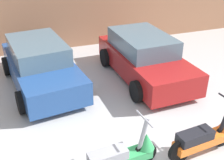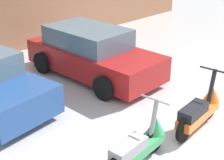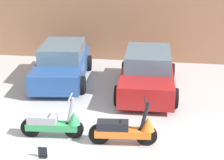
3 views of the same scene
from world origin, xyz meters
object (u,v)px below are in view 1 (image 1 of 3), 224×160
at_px(car_rear_left, 41,65).
at_px(car_rear_center, 144,57).
at_px(scooter_front_right, 207,136).
at_px(scooter_front_left, 123,155).

relative_size(car_rear_left, car_rear_center, 1.01).
bearing_deg(scooter_front_right, car_rear_center, 79.61).
bearing_deg(car_rear_center, scooter_front_left, -32.58).
distance_m(scooter_front_left, car_rear_center, 4.02).
relative_size(scooter_front_left, scooter_front_right, 0.96).
bearing_deg(scooter_front_left, car_rear_center, 54.10).
bearing_deg(car_rear_left, scooter_front_left, 6.50).
distance_m(scooter_front_right, car_rear_center, 3.54).
height_order(scooter_front_right, car_rear_center, car_rear_center).
xyz_separation_m(scooter_front_right, car_rear_left, (-2.69, 4.06, 0.21)).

